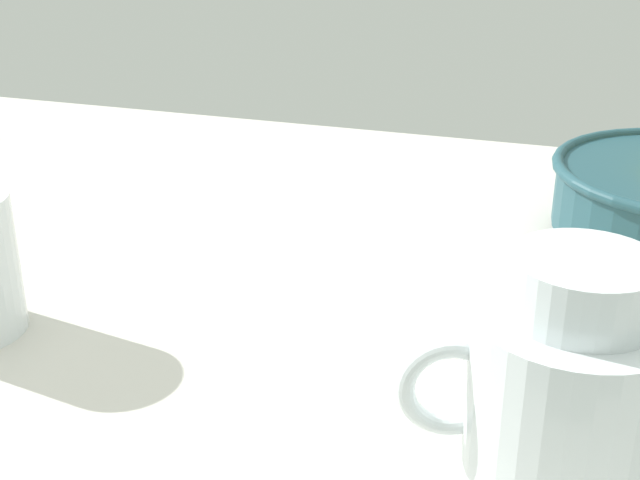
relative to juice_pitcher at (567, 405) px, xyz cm
name	(u,v)px	position (x,y,z in cm)	size (l,w,h in cm)	color
ground_plane	(295,278)	(-26.37, 26.10, -7.81)	(143.08, 91.56, 3.00)	silver
juice_pitcher	(567,405)	(0.00, 0.00, 0.00)	(17.05, 12.62, 16.93)	white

